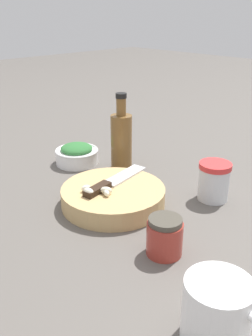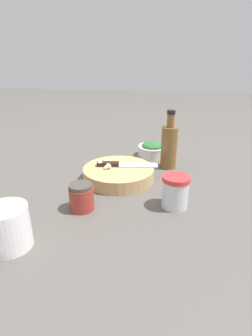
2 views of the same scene
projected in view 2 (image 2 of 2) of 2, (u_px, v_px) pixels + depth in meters
The scene contains 9 objects.
ground_plane at pixel (123, 186), 0.81m from camera, with size 5.00×5.00×0.00m, color #56514C.
cutting_board at pixel (119, 174), 0.84m from camera, with size 0.23×0.23×0.04m.
chef_knife at pixel (123, 165), 0.85m from camera, with size 0.06×0.20×0.01m.
garlic_cloves at pixel (104, 164), 0.84m from camera, with size 0.07×0.06×0.02m.
herb_bowl at pixel (153, 149), 1.05m from camera, with size 0.12×0.12×0.06m.
spice_jar at pixel (175, 191), 0.68m from camera, with size 0.07×0.07×0.09m.
coffee_mug at pixel (7, 228), 0.53m from camera, with size 0.12×0.09×0.09m.
honey_jar at pixel (82, 197), 0.67m from camera, with size 0.06×0.06×0.07m.
oil_bottle at pixel (169, 146), 0.92m from camera, with size 0.06×0.06×0.20m.
Camera 2 is at (0.71, 0.14, 0.36)m, focal length 28.00 mm.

